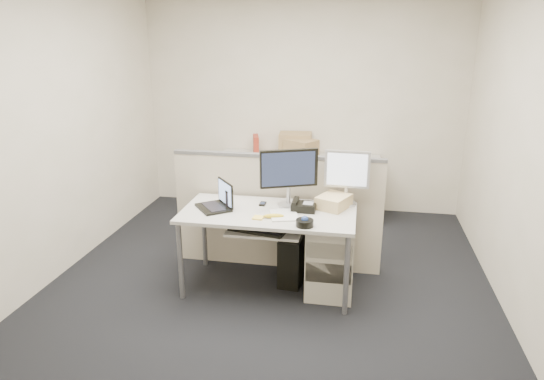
% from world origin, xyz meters
% --- Properties ---
extents(floor, '(4.00, 4.50, 0.01)m').
position_xyz_m(floor, '(0.00, 0.00, -0.01)').
color(floor, black).
rests_on(floor, ground).
extents(wall_back, '(4.00, 0.02, 2.70)m').
position_xyz_m(wall_back, '(0.00, 2.25, 1.35)').
color(wall_back, beige).
rests_on(wall_back, ground).
extents(wall_front, '(4.00, 0.02, 2.70)m').
position_xyz_m(wall_front, '(0.00, -2.25, 1.35)').
color(wall_front, beige).
rests_on(wall_front, ground).
extents(wall_left, '(0.02, 4.50, 2.70)m').
position_xyz_m(wall_left, '(-2.00, 0.00, 1.35)').
color(wall_left, beige).
rests_on(wall_left, ground).
extents(wall_right, '(0.02, 4.50, 2.70)m').
position_xyz_m(wall_right, '(2.00, 0.00, 1.35)').
color(wall_right, beige).
rests_on(wall_right, ground).
extents(desk, '(1.50, 0.75, 0.73)m').
position_xyz_m(desk, '(0.00, 0.00, 0.66)').
color(desk, '#AEABA5').
rests_on(desk, floor).
extents(keyboard_tray, '(0.62, 0.32, 0.02)m').
position_xyz_m(keyboard_tray, '(0.00, -0.18, 0.62)').
color(keyboard_tray, '#AEABA5').
rests_on(keyboard_tray, desk).
extents(drawer_pedestal, '(0.40, 0.55, 0.65)m').
position_xyz_m(drawer_pedestal, '(0.55, 0.05, 0.33)').
color(drawer_pedestal, '#BCB1A1').
rests_on(drawer_pedestal, floor).
extents(cubicle_partition, '(2.00, 0.06, 1.10)m').
position_xyz_m(cubicle_partition, '(0.00, 0.45, 0.55)').
color(cubicle_partition, '#BBAF94').
rests_on(cubicle_partition, floor).
extents(back_counter, '(2.00, 0.60, 0.72)m').
position_xyz_m(back_counter, '(0.00, 1.93, 0.36)').
color(back_counter, '#BCB1A1').
rests_on(back_counter, floor).
extents(monitor_main, '(0.55, 0.38, 0.52)m').
position_xyz_m(monitor_main, '(0.15, 0.18, 0.99)').
color(monitor_main, black).
rests_on(monitor_main, desk).
extents(monitor_small, '(0.40, 0.21, 0.49)m').
position_xyz_m(monitor_small, '(0.65, 0.31, 0.97)').
color(monitor_small, '#B7B7BC').
rests_on(monitor_small, desk).
extents(laptop, '(0.38, 0.40, 0.24)m').
position_xyz_m(laptop, '(-0.49, -0.02, 0.85)').
color(laptop, black).
rests_on(laptop, desk).
extents(trackball, '(0.17, 0.17, 0.05)m').
position_xyz_m(trackball, '(0.35, -0.28, 0.76)').
color(trackball, black).
rests_on(trackball, desk).
extents(desk_phone, '(0.21, 0.17, 0.07)m').
position_xyz_m(desk_phone, '(0.30, 0.08, 0.76)').
color(desk_phone, black).
rests_on(desk_phone, desk).
extents(paper_stack, '(0.29, 0.33, 0.01)m').
position_xyz_m(paper_stack, '(0.15, -0.08, 0.74)').
color(paper_stack, silver).
rests_on(paper_stack, desk).
extents(sticky_pad, '(0.09, 0.09, 0.01)m').
position_xyz_m(sticky_pad, '(-0.05, -0.18, 0.74)').
color(sticky_pad, '#FFD74F').
rests_on(sticky_pad, desk).
extents(travel_mug, '(0.09, 0.09, 0.15)m').
position_xyz_m(travel_mug, '(-0.35, 0.02, 0.81)').
color(travel_mug, black).
rests_on(travel_mug, desk).
extents(banana, '(0.18, 0.08, 0.04)m').
position_xyz_m(banana, '(0.07, -0.15, 0.75)').
color(banana, gold).
rests_on(banana, desk).
extents(cellphone, '(0.05, 0.10, 0.01)m').
position_xyz_m(cellphone, '(-0.08, 0.16, 0.74)').
color(cellphone, black).
rests_on(cellphone, desk).
extents(manila_folders, '(0.33, 0.36, 0.11)m').
position_xyz_m(manila_folders, '(0.55, 0.20, 0.79)').
color(manila_folders, '#D3C387').
rests_on(manila_folders, desk).
extents(keyboard, '(0.50, 0.27, 0.03)m').
position_xyz_m(keyboard, '(-0.05, -0.22, 0.64)').
color(keyboard, black).
rests_on(keyboard, keyboard_tray).
extents(pc_tower_desk, '(0.23, 0.50, 0.46)m').
position_xyz_m(pc_tower_desk, '(0.20, 0.20, 0.23)').
color(pc_tower_desk, black).
rests_on(pc_tower_desk, floor).
extents(pc_tower_spare_dark, '(0.26, 0.44, 0.39)m').
position_xyz_m(pc_tower_spare_dark, '(-1.05, 2.03, 0.19)').
color(pc_tower_spare_dark, black).
rests_on(pc_tower_spare_dark, floor).
extents(pc_tower_spare_silver, '(0.32, 0.44, 0.39)m').
position_xyz_m(pc_tower_spare_silver, '(-1.30, 2.03, 0.19)').
color(pc_tower_spare_silver, '#B7B7BC').
rests_on(pc_tower_spare_silver, floor).
extents(cardboard_box_left, '(0.42, 0.33, 0.30)m').
position_xyz_m(cardboard_box_left, '(-0.05, 2.05, 0.87)').
color(cardboard_box_left, '#97704A').
rests_on(cardboard_box_left, back_counter).
extents(cardboard_box_right, '(0.44, 0.42, 0.25)m').
position_xyz_m(cardboard_box_right, '(0.05, 1.88, 0.85)').
color(cardboard_box_right, '#97704A').
rests_on(cardboard_box_right, back_counter).
extents(red_binder, '(0.13, 0.28, 0.25)m').
position_xyz_m(red_binder, '(-0.55, 2.03, 0.85)').
color(red_binder, maroon).
rests_on(red_binder, back_counter).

